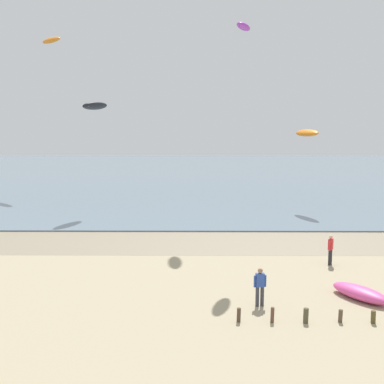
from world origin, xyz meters
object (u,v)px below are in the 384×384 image
(kite_aloft_0, at_px, (243,27))
(kite_aloft_6, at_px, (95,106))
(person_by_waterline, at_px, (330,249))
(kite_aloft_4, at_px, (51,40))
(grounded_kite, at_px, (360,293))
(person_mid_beach, at_px, (260,286))
(kite_aloft_3, at_px, (307,133))

(kite_aloft_0, bearing_deg, kite_aloft_6, 54.77)
(person_by_waterline, xyz_separation_m, kite_aloft_4, (-23.39, 29.80, 15.54))
(grounded_kite, xyz_separation_m, kite_aloft_6, (-16.00, 21.26, 8.79))
(person_by_waterline, bearing_deg, kite_aloft_0, 149.50)
(person_by_waterline, height_order, kite_aloft_4, kite_aloft_4)
(person_mid_beach, distance_m, kite_aloft_6, 26.16)
(person_mid_beach, xyz_separation_m, kite_aloft_0, (-0.06, 9.04, 12.42))
(kite_aloft_0, relative_size, kite_aloft_3, 0.66)
(grounded_kite, bearing_deg, kite_aloft_0, -4.30)
(kite_aloft_6, bearing_deg, person_mid_beach, 51.58)
(grounded_kite, height_order, kite_aloft_0, kite_aloft_0)
(person_by_waterline, height_order, kite_aloft_6, kite_aloft_6)
(kite_aloft_3, relative_size, kite_aloft_6, 1.02)
(kite_aloft_0, distance_m, kite_aloft_6, 17.78)
(kite_aloft_0, relative_size, kite_aloft_6, 0.68)
(person_mid_beach, distance_m, grounded_kite, 4.79)
(kite_aloft_0, distance_m, kite_aloft_3, 17.03)
(grounded_kite, bearing_deg, kite_aloft_6, 2.65)
(kite_aloft_0, xyz_separation_m, kite_aloft_6, (-11.27, 13.08, -4.25))
(grounded_kite, relative_size, kite_aloft_6, 0.91)
(person_mid_beach, bearing_deg, person_by_waterline, 52.91)
(kite_aloft_0, height_order, kite_aloft_3, kite_aloft_0)
(person_mid_beach, xyz_separation_m, grounded_kite, (4.67, 0.86, -0.62))
(kite_aloft_3, height_order, kite_aloft_6, kite_aloft_6)
(person_by_waterline, height_order, kite_aloft_0, kite_aloft_0)
(person_by_waterline, bearing_deg, person_mid_beach, -127.09)
(person_mid_beach, bearing_deg, kite_aloft_6, 117.12)
(person_mid_beach, bearing_deg, kite_aloft_3, 73.42)
(kite_aloft_3, bearing_deg, kite_aloft_4, -135.90)
(kite_aloft_4, bearing_deg, kite_aloft_0, 170.13)
(kite_aloft_0, bearing_deg, kite_aloft_3, -12.22)
(grounded_kite, distance_m, kite_aloft_3, 23.31)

